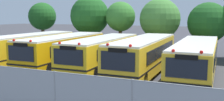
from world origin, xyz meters
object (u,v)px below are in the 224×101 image
school_bus_1 (64,49)px  tree_4 (207,23)px  tree_3 (160,19)px  school_bus_2 (102,52)px  tree_2 (121,17)px  school_bus_0 (31,47)px  school_bus_4 (196,59)px  tree_0 (43,17)px  school_bus_3 (144,55)px  tree_1 (88,16)px

school_bus_1 → tree_4: 14.18m
school_bus_1 → tree_3: (6.00, 8.77, 2.41)m
school_bus_2 → tree_2: bearing=-79.7°
school_bus_0 → tree_4: size_ratio=1.85×
school_bus_0 → school_bus_1: (3.51, -0.09, -0.01)m
school_bus_1 → school_bus_4: (10.67, -0.17, -0.03)m
tree_2 → tree_3: 4.06m
tree_0 → tree_2: 9.97m
school_bus_1 → tree_2: size_ratio=1.82×
school_bus_3 → tree_0: tree_0 is taller
school_bus_1 → tree_3: 10.89m
school_bus_2 → tree_0: size_ratio=1.77×
school_bus_4 → tree_3: tree_3 is taller
tree_0 → tree_4: 18.69m
tree_4 → school_bus_4: bearing=-90.0°
tree_2 → tree_3: bearing=9.6°
school_bus_2 → school_bus_3: 3.50m
school_bus_3 → tree_1: (-9.17, 8.46, 2.73)m
school_bus_0 → school_bus_2: school_bus_0 is taller
tree_1 → school_bus_3: bearing=-42.7°
school_bus_0 → school_bus_2: size_ratio=1.00×
school_bus_4 → tree_1: (-12.76, 8.37, 2.80)m
school_bus_0 → tree_1: bearing=-99.5°
school_bus_1 → school_bus_3: 7.08m
school_bus_3 → tree_3: 9.40m
tree_3 → tree_0: bearing=-174.5°
school_bus_3 → tree_2: bearing=-59.3°
tree_0 → tree_3: bearing=5.5°
school_bus_2 → tree_4: 11.71m
school_bus_1 → school_bus_3: school_bus_3 is taller
school_bus_1 → school_bus_0: bearing=-2.1°
school_bus_2 → tree_1: 10.34m
tree_0 → tree_2: tree_0 is taller
tree_3 → tree_4: tree_3 is taller
tree_1 → tree_2: (4.09, -0.11, -0.08)m
school_bus_0 → tree_4: 16.93m
school_bus_1 → school_bus_4: school_bus_1 is taller
tree_2 → tree_4: bearing=6.6°
school_bus_0 → school_bus_4: 14.18m
school_bus_0 → school_bus_3: school_bus_3 is taller
school_bus_1 → tree_3: size_ratio=1.74×
school_bus_0 → school_bus_4: bearing=179.4°
school_bus_3 → tree_4: tree_4 is taller
school_bus_0 → school_bus_2: 7.10m
tree_1 → tree_3: bearing=4.0°
tree_0 → tree_4: size_ratio=1.04×
school_bus_4 → tree_2: (-8.66, 8.26, 2.72)m
school_bus_3 → tree_1: 12.77m
school_bus_3 → school_bus_4: size_ratio=0.96×
tree_3 → tree_1: bearing=-176.0°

